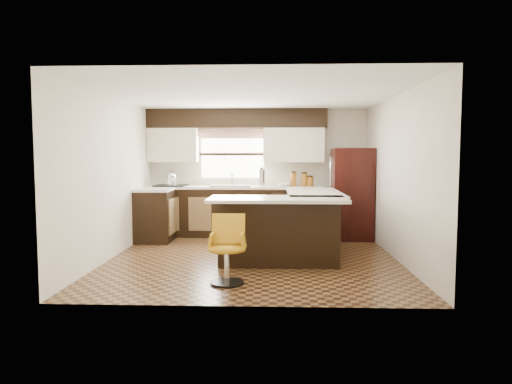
{
  "coord_description": "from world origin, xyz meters",
  "views": [
    {
      "loc": [
        0.3,
        -6.69,
        1.52
      ],
      "look_at": [
        0.03,
        0.45,
        0.95
      ],
      "focal_mm": 32.0,
      "sensor_mm": 36.0,
      "label": 1
    }
  ],
  "objects_px": {
    "peninsula_return": "(279,232)",
    "bar_chair": "(227,250)",
    "refrigerator": "(352,194)",
    "peninsula_long": "(310,222)"
  },
  "relations": [
    {
      "from": "peninsula_long",
      "to": "refrigerator",
      "type": "xyz_separation_m",
      "value": [
        0.83,
        1.02,
        0.38
      ]
    },
    {
      "from": "peninsula_return",
      "to": "refrigerator",
      "type": "xyz_separation_m",
      "value": [
        1.35,
        1.99,
        0.38
      ]
    },
    {
      "from": "peninsula_long",
      "to": "peninsula_return",
      "type": "height_order",
      "value": "same"
    },
    {
      "from": "peninsula_return",
      "to": "bar_chair",
      "type": "bearing_deg",
      "value": -120.75
    },
    {
      "from": "peninsula_long",
      "to": "peninsula_return",
      "type": "distance_m",
      "value": 1.11
    },
    {
      "from": "refrigerator",
      "to": "bar_chair",
      "type": "height_order",
      "value": "refrigerator"
    },
    {
      "from": "refrigerator",
      "to": "bar_chair",
      "type": "distance_m",
      "value": 3.65
    },
    {
      "from": "peninsula_long",
      "to": "peninsula_return",
      "type": "relative_size",
      "value": 1.18
    },
    {
      "from": "peninsula_return",
      "to": "bar_chair",
      "type": "relative_size",
      "value": 2.01
    },
    {
      "from": "bar_chair",
      "to": "peninsula_long",
      "type": "bearing_deg",
      "value": 61.45
    }
  ]
}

